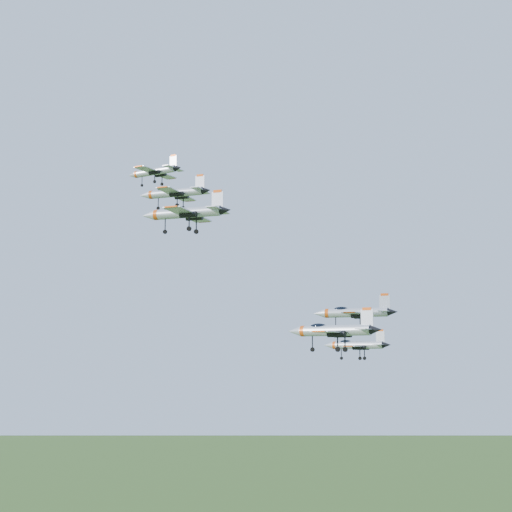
% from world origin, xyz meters
% --- Properties ---
extents(jet_lead, '(12.03, 10.02, 3.22)m').
position_xyz_m(jet_lead, '(-19.59, 8.69, 143.75)').
color(jet_lead, silver).
extents(jet_left_high, '(13.09, 10.82, 3.50)m').
position_xyz_m(jet_left_high, '(-11.57, 1.89, 137.65)').
color(jet_left_high, silver).
extents(jet_right_high, '(13.00, 10.74, 3.47)m').
position_xyz_m(jet_right_high, '(1.25, -18.07, 129.51)').
color(jet_right_high, silver).
extents(jet_left_low, '(13.62, 11.21, 3.65)m').
position_xyz_m(jet_left_low, '(16.82, 9.71, 117.45)').
color(jet_left_low, silver).
extents(jet_right_low, '(13.20, 11.00, 3.53)m').
position_xyz_m(jet_right_low, '(19.40, -11.29, 113.92)').
color(jet_right_low, silver).
extents(jet_trail, '(10.46, 8.70, 2.79)m').
position_xyz_m(jet_trail, '(18.93, 2.35, 112.25)').
color(jet_trail, silver).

